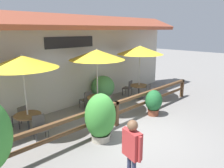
{
  "coord_description": "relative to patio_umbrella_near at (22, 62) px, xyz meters",
  "views": [
    {
      "loc": [
        -5.57,
        -4.22,
        3.56
      ],
      "look_at": [
        0.33,
        1.61,
        1.47
      ],
      "focal_mm": 35.0,
      "sensor_mm": 36.0,
      "label": 1
    }
  ],
  "objects": [
    {
      "name": "chair_middle_wallside",
      "position": [
        2.97,
        0.5,
        -2.07
      ],
      "size": [
        0.42,
        0.42,
        0.83
      ],
      "rotation": [
        0.0,
        0.0,
        3.14
      ],
      "color": "#514C47",
      "rests_on": "ground"
    },
    {
      "name": "patio_umbrella_far",
      "position": [
        5.94,
        -0.22,
        0.0
      ],
      "size": [
        2.34,
        2.34,
        2.78
      ],
      "color": "#B7B2A8",
      "rests_on": "ground"
    },
    {
      "name": "dining_table_middle",
      "position": [
        3.04,
        -0.2,
        -1.97
      ],
      "size": [
        0.91,
        0.91,
        0.71
      ],
      "color": "brown",
      "rests_on": "ground"
    },
    {
      "name": "chair_far_wallside",
      "position": [
        5.92,
        0.5,
        -2.07
      ],
      "size": [
        0.51,
        0.51,
        0.83
      ],
      "rotation": [
        0.0,
        0.0,
        3.38
      ],
      "color": "#514C47",
      "rests_on": "ground"
    },
    {
      "name": "dining_table_far",
      "position": [
        5.94,
        -0.22,
        -1.97
      ],
      "size": [
        0.91,
        0.91,
        0.71
      ],
      "color": "brown",
      "rests_on": "ground"
    },
    {
      "name": "potted_plant_small_flowering",
      "position": [
        1.43,
        -2.15,
        -1.72
      ],
      "size": [
        1.05,
        0.94,
        1.6
      ],
      "color": "#B7AD99",
      "rests_on": "ground"
    },
    {
      "name": "chair_near_streetside",
      "position": [
        0.06,
        -0.71,
        -2.07
      ],
      "size": [
        0.5,
        0.5,
        0.83
      ],
      "rotation": [
        0.0,
        0.0,
        -0.23
      ],
      "color": "#514C47",
      "rests_on": "ground"
    },
    {
      "name": "potted_plant_entrance_palm",
      "position": [
        4.48,
        -2.13,
        -1.95
      ],
      "size": [
        0.76,
        0.68,
        1.09
      ],
      "color": "brown",
      "rests_on": "ground"
    },
    {
      "name": "ground_plane",
      "position": [
        2.62,
        -2.78,
        -2.53
      ],
      "size": [
        60.0,
        60.0,
        0.0
      ],
      "primitive_type": "plane",
      "color": "slate"
    },
    {
      "name": "chair_near_wallside",
      "position": [
        0.04,
        0.71,
        -2.07
      ],
      "size": [
        0.51,
        0.51,
        0.83
      ],
      "rotation": [
        0.0,
        0.0,
        3.4
      ],
      "color": "#514C47",
      "rests_on": "ground"
    },
    {
      "name": "chair_middle_streetside",
      "position": [
        3.1,
        -0.91,
        -2.07
      ],
      "size": [
        0.44,
        0.44,
        0.83
      ],
      "rotation": [
        0.0,
        0.0,
        0.06
      ],
      "color": "#514C47",
      "rests_on": "ground"
    },
    {
      "name": "pedestrian",
      "position": [
        0.36,
        -4.34,
        -1.43
      ],
      "size": [
        0.31,
        0.59,
        1.72
      ],
      "rotation": [
        0.0,
        0.0,
        -1.81
      ],
      "color": "#2D334C",
      "rests_on": "ground"
    },
    {
      "name": "patio_umbrella_middle",
      "position": [
        3.04,
        -0.2,
        0.0
      ],
      "size": [
        2.34,
        2.34,
        2.78
      ],
      "color": "#B7B2A8",
      "rests_on": "ground"
    },
    {
      "name": "building_facade",
      "position": [
        2.62,
        1.32,
        -0.37
      ],
      "size": [
        14.28,
        1.49,
        4.23
      ],
      "color": "#BCB7A8",
      "rests_on": "ground"
    },
    {
      "name": "potted_plant_corner_fern",
      "position": [
        4.27,
        0.77,
        -1.81
      ],
      "size": [
        1.22,
        1.1,
        1.3
      ],
      "color": "brown",
      "rests_on": "ground"
    },
    {
      "name": "patio_railing",
      "position": [
        2.62,
        -1.73,
        -1.84
      ],
      "size": [
        10.4,
        0.14,
        0.95
      ],
      "color": "brown",
      "rests_on": "ground"
    },
    {
      "name": "patio_umbrella_near",
      "position": [
        0.0,
        0.0,
        0.0
      ],
      "size": [
        2.34,
        2.34,
        2.78
      ],
      "color": "#B7B2A8",
      "rests_on": "ground"
    },
    {
      "name": "chair_far_streetside",
      "position": [
        5.95,
        -0.94,
        -2.07
      ],
      "size": [
        0.45,
        0.45,
        0.83
      ],
      "rotation": [
        0.0,
        0.0,
        0.08
      ],
      "color": "#514C47",
      "rests_on": "ground"
    },
    {
      "name": "dining_table_near",
      "position": [
        0.0,
        0.0,
        -1.97
      ],
      "size": [
        0.91,
        0.91,
        0.71
      ],
      "color": "brown",
      "rests_on": "ground"
    }
  ]
}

